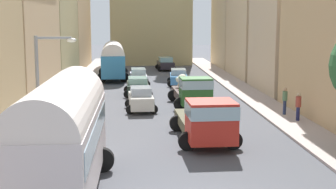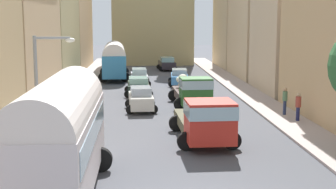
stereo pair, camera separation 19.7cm
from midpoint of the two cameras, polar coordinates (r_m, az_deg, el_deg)
name	(u,v)px [view 1 (the left image)]	position (r m, az deg, el deg)	size (l,w,h in m)	color
ground_plane	(161,92)	(42.13, -1.00, 0.32)	(154.00, 154.00, 0.00)	#4B4C52
sidewalk_left	(77,92)	(42.41, -10.83, 0.32)	(2.50, 70.00, 0.14)	#ABA19F
sidewalk_right	(243,90)	(43.08, 8.68, 0.51)	(2.50, 70.00, 0.14)	#B3A099
building_left_2	(10,38)	(36.30, -18.25, 6.34)	(5.53, 12.98, 9.81)	tan
building_left_3	(48,11)	(49.14, -14.07, 9.52)	(4.69, 12.79, 14.03)	tan
building_left_4	(64,18)	(63.16, -12.25, 8.76)	(5.89, 14.99, 12.69)	tan
building_right_2	(284,37)	(42.80, 13.33, 6.61)	(4.43, 9.16, 9.45)	beige
building_right_3	(255,19)	(53.29, 10.06, 8.76)	(4.23, 10.79, 12.59)	beige
building_right_4	(240,26)	(64.49, 8.37, 7.99)	(6.50, 10.95, 10.73)	beige
distant_church	(151,9)	(69.20, -2.13, 10.03)	(11.12, 7.96, 21.70)	tan
parked_bus_0	(63,132)	(17.30, -12.61, -4.31)	(3.27, 9.12, 4.23)	silver
parked_bus_1	(113,59)	(51.31, -6.59, 4.19)	(3.46, 9.04, 3.86)	teal
cargo_truck_0	(207,119)	(24.38, 4.32, -2.93)	(3.26, 6.93, 2.41)	red
cargo_truck_1	(192,90)	(34.67, 2.65, 0.49)	(3.14, 6.61, 2.30)	#295D26
car_0	(178,77)	(46.37, 1.11, 2.07)	(2.33, 4.41, 1.54)	#448AD0
car_1	(166,64)	(60.09, -0.39, 3.65)	(2.50, 4.44, 1.62)	#2A252C
car_2	(141,99)	(33.35, -3.39, -0.52)	(2.27, 3.87, 1.64)	silver
car_3	(138,86)	(40.21, -3.73, 1.00)	(2.39, 4.39, 1.50)	#1D2C24
car_4	(138,77)	(46.30, -3.64, 2.09)	(2.21, 4.44, 1.61)	silver
pedestrian_2	(298,106)	(30.39, 14.89, -1.27)	(0.46, 0.46, 1.84)	#1D204C
pedestrian_3	(285,100)	(32.09, 13.41, -0.60)	(0.44, 0.44, 1.89)	#252E4F
streetlamp_near	(44,84)	(22.35, -14.61, 1.22)	(1.86, 0.28, 5.52)	gray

